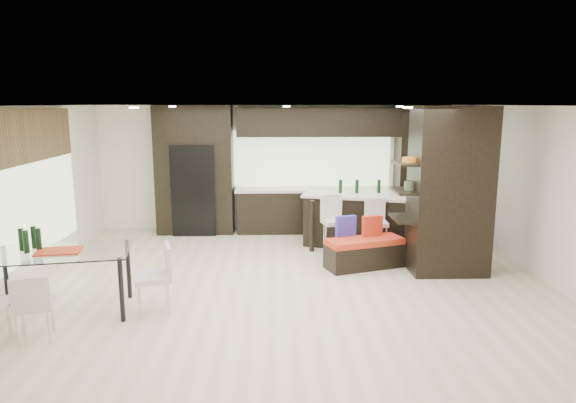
{
  "coord_description": "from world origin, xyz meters",
  "views": [
    {
      "loc": [
        -0.23,
        -7.66,
        2.73
      ],
      "look_at": [
        0.0,
        0.6,
        1.15
      ],
      "focal_mm": 32.0,
      "sensor_mm": 36.0,
      "label": 1
    }
  ],
  "objects_px": {
    "stool_left": "(334,233)",
    "chair_end": "(153,282)",
    "floor_vase": "(429,234)",
    "chair_near": "(34,309)",
    "dining_table": "(62,283)",
    "stool_right": "(418,232)",
    "kitchen_island": "(368,219)",
    "stool_mid": "(376,234)",
    "bench": "(365,253)"
  },
  "relations": [
    {
      "from": "stool_left",
      "to": "chair_end",
      "type": "height_order",
      "value": "stool_left"
    },
    {
      "from": "floor_vase",
      "to": "chair_near",
      "type": "distance_m",
      "value": 5.74
    },
    {
      "from": "floor_vase",
      "to": "dining_table",
      "type": "distance_m",
      "value": 5.48
    },
    {
      "from": "stool_right",
      "to": "chair_end",
      "type": "height_order",
      "value": "stool_right"
    },
    {
      "from": "floor_vase",
      "to": "chair_end",
      "type": "xyz_separation_m",
      "value": [
        -4.09,
        -1.46,
        -0.25
      ]
    },
    {
      "from": "kitchen_island",
      "to": "dining_table",
      "type": "bearing_deg",
      "value": -128.0
    },
    {
      "from": "stool_left",
      "to": "dining_table",
      "type": "relative_size",
      "value": 0.52
    },
    {
      "from": "dining_table",
      "to": "chair_end",
      "type": "bearing_deg",
      "value": -9.52
    },
    {
      "from": "stool_mid",
      "to": "bench",
      "type": "distance_m",
      "value": 0.68
    },
    {
      "from": "dining_table",
      "to": "stool_mid",
      "type": "bearing_deg",
      "value": 18.07
    },
    {
      "from": "stool_mid",
      "to": "bench",
      "type": "xyz_separation_m",
      "value": [
        -0.3,
        -0.59,
        -0.18
      ]
    },
    {
      "from": "floor_vase",
      "to": "dining_table",
      "type": "xyz_separation_m",
      "value": [
        -5.28,
        -1.46,
        -0.24
      ]
    },
    {
      "from": "floor_vase",
      "to": "chair_near",
      "type": "relative_size",
      "value": 1.76
    },
    {
      "from": "chair_near",
      "to": "stool_left",
      "type": "bearing_deg",
      "value": 23.03
    },
    {
      "from": "stool_left",
      "to": "dining_table",
      "type": "xyz_separation_m",
      "value": [
        -3.87,
        -2.4,
        -0.03
      ]
    },
    {
      "from": "stool_mid",
      "to": "floor_vase",
      "type": "relative_size",
      "value": 0.64
    },
    {
      "from": "chair_near",
      "to": "chair_end",
      "type": "relative_size",
      "value": 0.9
    },
    {
      "from": "dining_table",
      "to": "floor_vase",
      "type": "bearing_deg",
      "value": 5.94
    },
    {
      "from": "stool_right",
      "to": "chair_end",
      "type": "xyz_separation_m",
      "value": [
        -4.18,
        -2.4,
        -0.04
      ]
    },
    {
      "from": "bench",
      "to": "floor_vase",
      "type": "distance_m",
      "value": 1.11
    },
    {
      "from": "kitchen_island",
      "to": "stool_left",
      "type": "distance_m",
      "value": 1.12
    },
    {
      "from": "stool_left",
      "to": "floor_vase",
      "type": "distance_m",
      "value": 1.71
    },
    {
      "from": "stool_left",
      "to": "stool_mid",
      "type": "height_order",
      "value": "stool_left"
    },
    {
      "from": "stool_right",
      "to": "dining_table",
      "type": "xyz_separation_m",
      "value": [
        -5.37,
        -2.4,
        -0.04
      ]
    },
    {
      "from": "kitchen_island",
      "to": "floor_vase",
      "type": "relative_size",
      "value": 1.84
    },
    {
      "from": "stool_right",
      "to": "dining_table",
      "type": "bearing_deg",
      "value": -138.59
    },
    {
      "from": "stool_mid",
      "to": "stool_right",
      "type": "xyz_separation_m",
      "value": [
        0.75,
        -0.01,
        0.03
      ]
    },
    {
      "from": "stool_right",
      "to": "stool_mid",
      "type": "bearing_deg",
      "value": -163.75
    },
    {
      "from": "stool_mid",
      "to": "chair_near",
      "type": "height_order",
      "value": "stool_mid"
    },
    {
      "from": "kitchen_island",
      "to": "chair_near",
      "type": "height_order",
      "value": "kitchen_island"
    },
    {
      "from": "kitchen_island",
      "to": "stool_mid",
      "type": "xyz_separation_m",
      "value": [
        0.0,
        -0.82,
        -0.08
      ]
    },
    {
      "from": "stool_left",
      "to": "stool_right",
      "type": "xyz_separation_m",
      "value": [
        1.51,
        -0.0,
        0.01
      ]
    },
    {
      "from": "stool_mid",
      "to": "stool_right",
      "type": "distance_m",
      "value": 0.75
    },
    {
      "from": "stool_mid",
      "to": "chair_end",
      "type": "relative_size",
      "value": 1.01
    },
    {
      "from": "floor_vase",
      "to": "chair_near",
      "type": "bearing_deg",
      "value": -156.99
    },
    {
      "from": "floor_vase",
      "to": "stool_right",
      "type": "bearing_deg",
      "value": 84.11
    },
    {
      "from": "bench",
      "to": "stool_right",
      "type": "bearing_deg",
      "value": 9.86
    },
    {
      "from": "bench",
      "to": "chair_near",
      "type": "height_order",
      "value": "chair_near"
    },
    {
      "from": "bench",
      "to": "dining_table",
      "type": "distance_m",
      "value": 4.69
    },
    {
      "from": "bench",
      "to": "chair_end",
      "type": "bearing_deg",
      "value": -168.23
    },
    {
      "from": "bench",
      "to": "chair_end",
      "type": "distance_m",
      "value": 3.62
    },
    {
      "from": "stool_left",
      "to": "floor_vase",
      "type": "height_order",
      "value": "floor_vase"
    },
    {
      "from": "stool_left",
      "to": "bench",
      "type": "height_order",
      "value": "stool_left"
    },
    {
      "from": "stool_left",
      "to": "bench",
      "type": "distance_m",
      "value": 0.76
    },
    {
      "from": "bench",
      "to": "floor_vase",
      "type": "height_order",
      "value": "floor_vase"
    },
    {
      "from": "kitchen_island",
      "to": "chair_end",
      "type": "distance_m",
      "value": 4.71
    },
    {
      "from": "stool_mid",
      "to": "chair_near",
      "type": "bearing_deg",
      "value": -145.51
    },
    {
      "from": "stool_left",
      "to": "dining_table",
      "type": "distance_m",
      "value": 4.55
    },
    {
      "from": "bench",
      "to": "floor_vase",
      "type": "bearing_deg",
      "value": -39.55
    },
    {
      "from": "chair_near",
      "to": "chair_end",
      "type": "distance_m",
      "value": 1.42
    }
  ]
}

